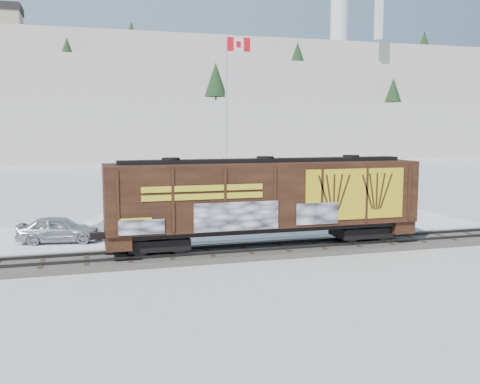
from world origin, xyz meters
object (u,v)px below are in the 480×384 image
object	(u,v)px
car_silver	(59,229)
car_white	(120,225)
flagpole	(228,149)
car_dark	(299,216)
hopper_railcar	(265,197)

from	to	relation	value
car_silver	car_white	xyz separation A→B (m)	(3.46, 0.91, -0.08)
flagpole	car_dark	size ratio (longest dim) A/B	2.81
car_silver	hopper_railcar	bearing A→B (deg)	-108.87
flagpole	car_silver	world-z (taller)	flagpole
flagpole	car_white	size ratio (longest dim) A/B	3.16
car_white	car_silver	bearing A→B (deg)	85.23
hopper_railcar	car_white	distance (m)	9.89
flagpole	car_silver	xyz separation A→B (m)	(-11.72, -6.56, -4.25)
car_dark	flagpole	bearing A→B (deg)	32.32
hopper_railcar	car_dark	bearing A→B (deg)	54.53
car_silver	flagpole	bearing A→B (deg)	-51.75
hopper_railcar	flagpole	distance (m)	12.39
flagpole	car_dark	bearing A→B (deg)	-59.41
car_silver	car_dark	size ratio (longest dim) A/B	0.96
flagpole	car_white	bearing A→B (deg)	-145.66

